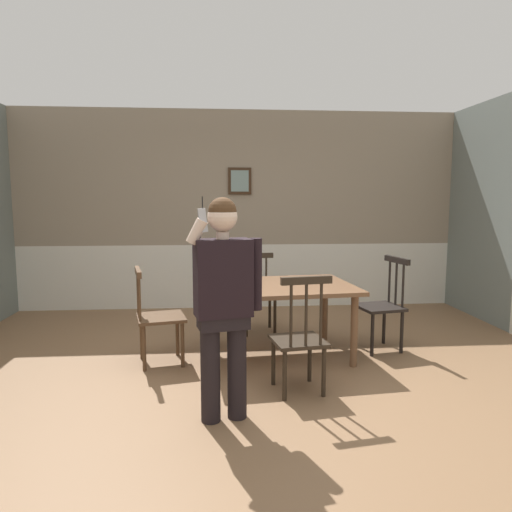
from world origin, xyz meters
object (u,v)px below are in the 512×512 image
(dining_table, at_px, (275,293))
(chair_by_doorway, at_px, (300,338))
(chair_near_window, at_px, (382,305))
(person_figure, at_px, (224,296))
(chair_at_table_head, at_px, (258,293))
(chair_opposite_corner, at_px, (157,316))

(dining_table, distance_m, chair_by_doorway, 0.94)
(dining_table, distance_m, chair_near_window, 1.18)
(dining_table, height_order, person_figure, person_figure)
(chair_by_doorway, distance_m, chair_at_table_head, 1.84)
(person_figure, bearing_deg, chair_opposite_corner, -74.99)
(chair_by_doorway, bearing_deg, chair_opposite_corner, 138.66)
(chair_by_doorway, bearing_deg, dining_table, 86.96)
(chair_at_table_head, distance_m, person_figure, 2.33)
(dining_table, distance_m, chair_opposite_corner, 1.18)
(chair_opposite_corner, bearing_deg, chair_by_doorway, 45.03)
(chair_near_window, height_order, chair_by_doorway, chair_by_doorway)
(person_figure, bearing_deg, chair_at_table_head, -113.35)
(chair_near_window, height_order, chair_at_table_head, chair_near_window)
(chair_by_doorway, height_order, person_figure, person_figure)
(chair_near_window, relative_size, chair_by_doorway, 0.99)
(dining_table, height_order, chair_by_doorway, chair_by_doorway)
(dining_table, height_order, chair_at_table_head, chair_at_table_head)
(chair_opposite_corner, bearing_deg, chair_near_window, 83.40)
(person_figure, bearing_deg, dining_table, -123.85)
(chair_near_window, bearing_deg, chair_by_doorway, 122.89)
(chair_at_table_head, bearing_deg, person_figure, 75.15)
(dining_table, distance_m, chair_at_table_head, 0.94)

